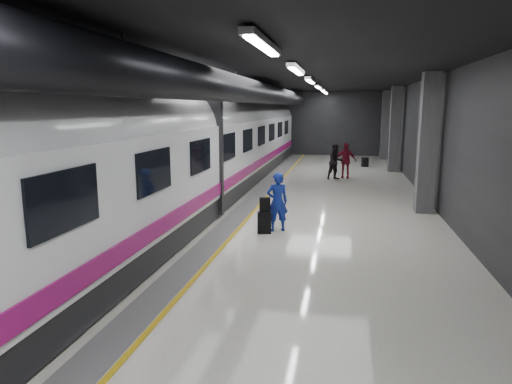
{
  "coord_description": "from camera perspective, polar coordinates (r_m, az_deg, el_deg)",
  "views": [
    {
      "loc": [
        1.92,
        -13.46,
        3.4
      ],
      "look_at": [
        -0.24,
        -2.29,
        1.29
      ],
      "focal_mm": 32.0,
      "sensor_mm": 36.0,
      "label": 1
    }
  ],
  "objects": [
    {
      "name": "ground",
      "position": [
        14.01,
        2.75,
        -3.53
      ],
      "size": [
        40.0,
        40.0,
        0.0
      ],
      "primitive_type": "plane",
      "color": "silver",
      "rests_on": "ground"
    },
    {
      "name": "platform_hall",
      "position": [
        14.58,
        2.29,
        11.06
      ],
      "size": [
        10.02,
        40.02,
        4.51
      ],
      "color": "black",
      "rests_on": "ground"
    },
    {
      "name": "train",
      "position": [
        14.48,
        -10.05,
        5.09
      ],
      "size": [
        3.05,
        38.0,
        4.05
      ],
      "color": "black",
      "rests_on": "ground"
    },
    {
      "name": "traveler_main",
      "position": [
        12.63,
        2.69,
        -1.25
      ],
      "size": [
        0.71,
        0.59,
        1.65
      ],
      "primitive_type": "imported",
      "rotation": [
        0.0,
        0.0,
        3.53
      ],
      "color": "#172AAF",
      "rests_on": "ground"
    },
    {
      "name": "suitcase_main",
      "position": [
        12.49,
        1.03,
        -3.86
      ],
      "size": [
        0.41,
        0.31,
        0.59
      ],
      "primitive_type": "cube",
      "rotation": [
        0.0,
        0.0,
        0.24
      ],
      "color": "black",
      "rests_on": "ground"
    },
    {
      "name": "shoulder_bag",
      "position": [
        12.41,
        1.11,
        -1.6
      ],
      "size": [
        0.32,
        0.21,
        0.4
      ],
      "primitive_type": "cube",
      "rotation": [
        0.0,
        0.0,
        0.18
      ],
      "color": "black",
      "rests_on": "suitcase_main"
    },
    {
      "name": "traveler_far_a",
      "position": [
        22.11,
        9.92,
        3.76
      ],
      "size": [
        1.05,
        1.0,
        1.72
      ],
      "primitive_type": "imported",
      "rotation": [
        0.0,
        0.0,
        0.57
      ],
      "color": "black",
      "rests_on": "ground"
    },
    {
      "name": "traveler_far_b",
      "position": [
        22.69,
        11.1,
        3.88
      ],
      "size": [
        1.02,
        0.47,
        1.71
      ],
      "primitive_type": "imported",
      "rotation": [
        0.0,
        0.0,
        -0.06
      ],
      "color": "maroon",
      "rests_on": "ground"
    },
    {
      "name": "suitcase_far",
      "position": [
        27.34,
        13.45,
        3.65
      ],
      "size": [
        0.43,
        0.35,
        0.54
      ],
      "primitive_type": "cube",
      "rotation": [
        0.0,
        0.0,
        0.34
      ],
      "color": "black",
      "rests_on": "ground"
    }
  ]
}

